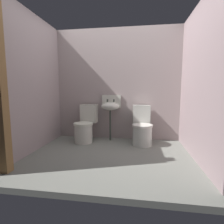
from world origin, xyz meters
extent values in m
cube|color=gray|center=(0.00, 0.00, -0.04)|extent=(3.12, 2.42, 0.08)
cube|color=#A29190|center=(0.00, 1.06, 1.22)|extent=(3.12, 0.10, 2.43)
cube|color=#A59395|center=(-1.41, 0.10, 1.22)|extent=(0.10, 2.22, 2.43)
cube|color=#A28B8E|center=(1.41, 0.10, 1.22)|extent=(0.10, 2.22, 2.43)
cylinder|color=silver|center=(-0.65, 0.57, 0.19)|extent=(0.43, 0.43, 0.38)
cylinder|color=silver|center=(-0.65, 0.57, 0.40)|extent=(0.45, 0.45, 0.04)
cube|color=silver|center=(-0.61, 0.87, 0.58)|extent=(0.38, 0.23, 0.40)
cylinder|color=silver|center=(0.56, 0.57, 0.19)|extent=(0.40, 0.40, 0.38)
cylinder|color=silver|center=(0.56, 0.57, 0.40)|extent=(0.42, 0.42, 0.04)
cube|color=silver|center=(0.54, 0.87, 0.58)|extent=(0.37, 0.20, 0.40)
cylinder|color=#384138|center=(-0.12, 0.82, 0.33)|extent=(0.04, 0.04, 0.66)
ellipsoid|color=silver|center=(-0.12, 0.82, 0.75)|extent=(0.40, 0.32, 0.18)
cube|color=silver|center=(-0.12, 0.98, 0.85)|extent=(0.42, 0.04, 0.28)
cylinder|color=#384138|center=(-0.19, 0.88, 0.87)|extent=(0.04, 0.04, 0.06)
cylinder|color=#384138|center=(-0.05, 0.88, 0.87)|extent=(0.04, 0.04, 0.06)
camera|label=1|loc=(0.46, -2.85, 1.10)|focal=27.84mm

